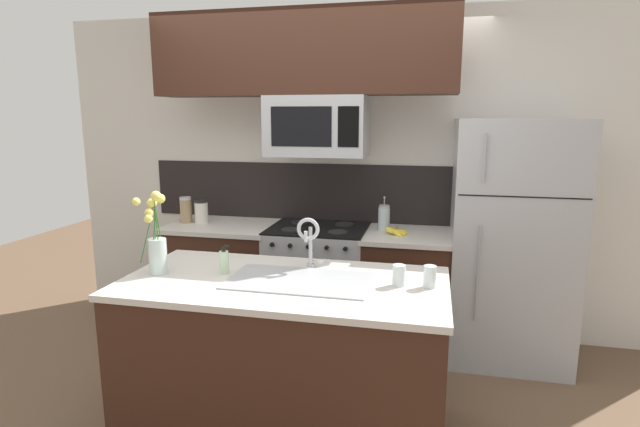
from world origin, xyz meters
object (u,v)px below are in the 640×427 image
storage_jar_medium (201,212)px  flower_vase (157,245)px  stove_range (318,283)px  banana_bunch (396,232)px  french_press (384,218)px  storage_jar_tall (186,210)px  dish_soap_bottle (224,262)px  refrigerator (511,242)px  microwave (317,126)px  drinking_glass (399,275)px  spare_glass (430,277)px  sink_faucet (309,236)px

storage_jar_medium → flower_vase: flower_vase is taller
stove_range → banana_bunch: (0.61, -0.06, 0.47)m
stove_range → french_press: (0.51, 0.06, 0.55)m
banana_bunch → storage_jar_tall: bearing=178.1°
dish_soap_bottle → flower_vase: size_ratio=0.35×
refrigerator → storage_jar_tall: bearing=-179.5°
stove_range → microwave: 1.24m
drinking_glass → flower_vase: 1.34m
french_press → drinking_glass: 1.28m
drinking_glass → storage_jar_tall: bearing=146.7°
microwave → drinking_glass: size_ratio=6.64×
storage_jar_medium → banana_bunch: storage_jar_medium is taller
drinking_glass → spare_glass: 0.16m
banana_bunch → french_press: size_ratio=0.72×
microwave → spare_glass: 1.64m
spare_glass → stove_range: bearing=125.9°
flower_vase → storage_jar_tall: bearing=111.2°
storage_jar_medium → dish_soap_bottle: storage_jar_medium is taller
stove_range → storage_jar_medium: 1.13m
microwave → dish_soap_bottle: 1.42m
storage_jar_medium → banana_bunch: (1.60, -0.06, -0.07)m
storage_jar_medium → banana_bunch: bearing=-2.3°
banana_bunch → drinking_glass: (0.10, -1.15, 0.03)m
storage_jar_tall → banana_bunch: 1.74m
stove_range → refrigerator: (1.43, 0.02, 0.42)m
storage_jar_tall → dish_soap_bottle: size_ratio=1.29×
storage_jar_medium → sink_faucet: bearing=-41.4°
storage_jar_medium → spare_glass: storage_jar_medium is taller
sink_faucet → banana_bunch: bearing=66.3°
sink_faucet → spare_glass: (0.68, -0.17, -0.14)m
storage_jar_medium → sink_faucet: 1.57m
drinking_glass → flower_vase: bearing=-176.1°
storage_jar_medium → flower_vase: bearing=-74.3°
spare_glass → french_press: bearing=106.0°
microwave → sink_faucet: 1.19m
banana_bunch → spare_glass: 1.17m
sink_faucet → dish_soap_bottle: 0.50m
microwave → french_press: (0.51, 0.08, -0.70)m
storage_jar_tall → flower_vase: flower_vase is taller
microwave → french_press: 0.86m
refrigerator → storage_jar_medium: bearing=-179.6°
drinking_glass → sink_faucet: bearing=161.7°
banana_bunch → flower_vase: bearing=-135.0°
refrigerator → drinking_glass: 1.43m
stove_range → sink_faucet: size_ratio=3.04×
refrigerator → dish_soap_bottle: bearing=-143.8°
french_press → sink_faucet: sink_faucet is taller
storage_jar_medium → dish_soap_bottle: size_ratio=1.16×
refrigerator → flower_vase: (-2.06, -1.32, 0.19)m
stove_range → storage_jar_tall: storage_jar_tall is taller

